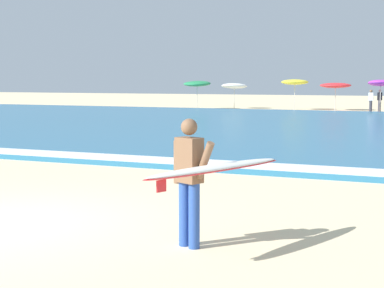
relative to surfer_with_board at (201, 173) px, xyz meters
The scene contains 11 objects.
ground_plane 3.53m from the surfer_with_board, behind, with size 160.00×160.00×0.00m, color beige.
sea 20.48m from the surfer_with_board, 99.50° to the left, with size 120.00×28.00×0.14m, color teal.
surf_foam 7.62m from the surfer_with_board, 116.49° to the left, with size 120.00×1.16×0.01m, color white.
surfer_with_board is the anchor object (origin of this frame).
beach_umbrella_0 37.89m from the surfer_with_board, 112.18° to the left, with size 2.10×2.12×2.23m.
beach_umbrella_1 38.89m from the surfer_with_board, 107.87° to the left, with size 2.00×2.02×2.04m.
beach_umbrella_2 37.47m from the surfer_with_board, 100.91° to the left, with size 2.02×2.02×2.29m.
beach_umbrella_3 37.38m from the surfer_with_board, 96.36° to the left, with size 2.27×2.28×2.06m.
beach_umbrella_4 35.67m from the surfer_with_board, 91.33° to the left, with size 1.73×1.75×2.32m.
beachgoer_near_row_left 35.82m from the surfer_with_board, 91.41° to the left, with size 0.32×0.20×1.58m.
beachgoer_near_row_mid 34.89m from the surfer_with_board, 92.27° to the left, with size 0.32×0.20×1.58m.
Camera 1 is at (6.17, -7.18, 2.23)m, focal length 55.00 mm.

